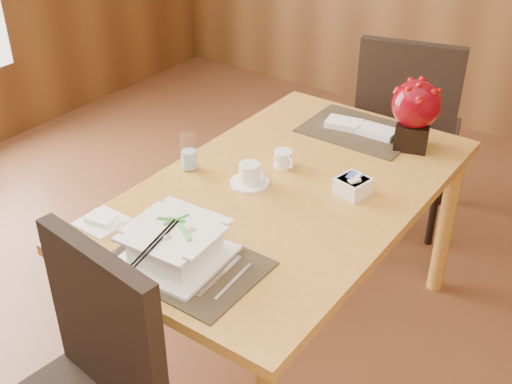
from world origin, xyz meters
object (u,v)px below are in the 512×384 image
Objects in this scene: dining_table at (286,209)px; water_glass at (189,152)px; bread_plate at (102,222)px; coffee_cup at (250,175)px; creamer_jug at (283,159)px; berry_decor at (416,110)px; sugar_caddy at (353,186)px; soup_setting at (175,245)px; far_chair at (406,125)px.

dining_table is 0.42m from water_glass.
dining_table is 10.66× the size of bread_plate.
coffee_cup is 1.61× the size of creamer_jug.
berry_decor is at bearing 66.73° from dining_table.
coffee_cup is 0.37m from sugar_caddy.
sugar_caddy is (0.25, 0.65, -0.03)m from soup_setting.
berry_decor is 0.27× the size of far_chair.
sugar_caddy reaches higher than dining_table.
dining_table is at bearing 15.70° from water_glass.
water_glass is 1.01× the size of bread_plate.
soup_setting is 0.56m from water_glass.
berry_decor is at bearing 73.93° from creamer_jug.
soup_setting reaches higher than creamer_jug.
coffee_cup reaches higher than bread_plate.
soup_setting reaches higher than sugar_caddy.
berry_decor is (0.27, 1.10, 0.10)m from soup_setting.
coffee_cup reaches higher than creamer_jug.
water_glass is (-0.37, -0.10, 0.17)m from dining_table.
bread_plate is at bearing -124.05° from dining_table.
bread_plate is at bearing -91.08° from creamer_jug.
dining_table is 10.42× the size of coffee_cup.
creamer_jug is at bearing 128.73° from dining_table.
bread_plate is at bearing -118.95° from berry_decor.
far_chair is (-0.22, 0.50, -0.32)m from berry_decor.
water_glass is at bearing -170.14° from coffee_cup.
bread_plate is 0.14× the size of far_chair.
berry_decor is at bearing 61.05° from bread_plate.
far_chair is (-0.20, 0.95, -0.20)m from sugar_caddy.
soup_setting is at bearing -80.53° from coffee_cup.
creamer_jug is 0.72m from bread_plate.
water_glass reaches higher than creamer_jug.
sugar_caddy is 0.10× the size of far_chair.
sugar_caddy is at bearing 17.53° from creamer_jug.
water_glass reaches higher than dining_table.
sugar_caddy is 0.47m from berry_decor.
berry_decor is at bearing 47.04° from water_glass.
bread_plate is at bearing -132.15° from sugar_caddy.
berry_decor is (0.23, 0.54, 0.26)m from dining_table.
soup_setting is 2.20× the size of bread_plate.
sugar_caddy is at bearing 87.19° from far_chair.
soup_setting is 2.18× the size of water_glass.
creamer_jug reaches higher than bread_plate.
far_chair is (0.05, 1.60, -0.22)m from soup_setting.
water_glass is at bearing -119.80° from creamer_jug.
bread_plate is (0.00, -0.44, -0.07)m from water_glass.
water_glass reaches higher than soup_setting.
creamer_jug is at bearing 38.75° from water_glass.
sugar_caddy is at bearing 25.17° from coffee_cup.
soup_setting is 3.46× the size of creamer_jug.
bread_plate is (-0.25, -0.49, -0.03)m from coffee_cup.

